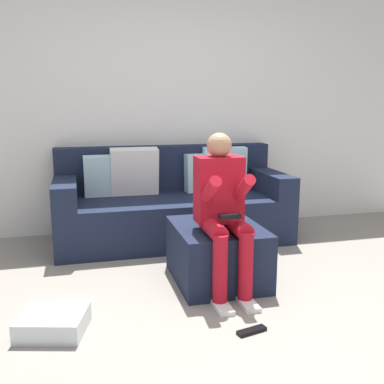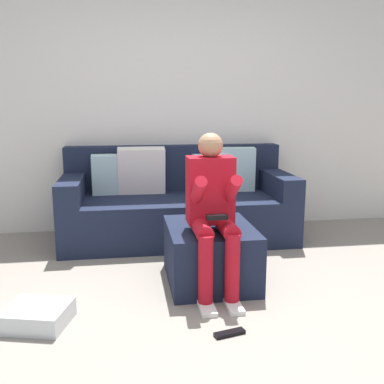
% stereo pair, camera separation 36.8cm
% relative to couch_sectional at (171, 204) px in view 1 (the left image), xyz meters
% --- Properties ---
extents(ground_plane, '(7.33, 7.33, 0.00)m').
position_rel_couch_sectional_xyz_m(ground_plane, '(0.04, -1.90, -0.34)').
color(ground_plane, gray).
extents(wall_back, '(5.64, 0.10, 2.56)m').
position_rel_couch_sectional_xyz_m(wall_back, '(0.04, 0.44, 0.94)').
color(wall_back, silver).
rests_on(wall_back, ground_plane).
extents(couch_sectional, '(2.20, 0.93, 0.89)m').
position_rel_couch_sectional_xyz_m(couch_sectional, '(0.00, 0.00, 0.00)').
color(couch_sectional, '#192138').
rests_on(couch_sectional, ground_plane).
extents(ottoman, '(0.63, 0.76, 0.43)m').
position_rel_couch_sectional_xyz_m(ottoman, '(0.11, -1.15, -0.12)').
color(ottoman, '#192138').
rests_on(ottoman, ground_plane).
extents(person_seated, '(0.32, 0.60, 1.12)m').
position_rel_couch_sectional_xyz_m(person_seated, '(0.09, -1.34, 0.29)').
color(person_seated, red).
rests_on(person_seated, ground_plane).
extents(storage_bin, '(0.44, 0.41, 0.12)m').
position_rel_couch_sectional_xyz_m(storage_bin, '(-1.05, -1.66, -0.28)').
color(storage_bin, silver).
rests_on(storage_bin, ground_plane).
extents(remote_near_ottoman, '(0.19, 0.10, 0.02)m').
position_rel_couch_sectional_xyz_m(remote_near_ottoman, '(0.07, -1.95, -0.33)').
color(remote_near_ottoman, black).
rests_on(remote_near_ottoman, ground_plane).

